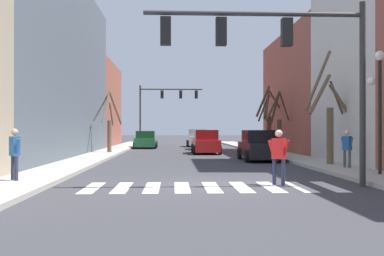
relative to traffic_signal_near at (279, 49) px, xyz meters
The scene contains 20 objects.
ground_plane 4.69m from the traffic_signal_near, 165.97° to the left, with size 240.00×240.00×0.00m, color #38383D.
sidewalk_left 8.96m from the traffic_signal_near, behind, with size 2.09×90.00×0.15m.
building_row_left 19.83m from the traffic_signal_near, 127.23° to the left, with size 6.00×42.67×12.17m.
building_row_right 13.15m from the traffic_signal_near, 52.83° to the left, with size 6.00×32.06×13.74m.
crosswalk_stripes 4.66m from the traffic_signal_near, behind, with size 7.65×2.60×0.01m.
traffic_signal_near is the anchor object (origin of this frame).
traffic_signal_far 34.16m from the traffic_signal_near, 97.10° to the left, with size 6.65×0.28×6.38m.
street_lamp_right_corner 4.89m from the traffic_signal_near, 28.89° to the left, with size 0.95×0.36×4.43m.
car_parked_right_mid 29.12m from the traffic_signal_near, 101.42° to the left, with size 2.09×4.28×1.60m.
car_parked_right_near 19.30m from the traffic_signal_near, 92.48° to the left, with size 2.00×4.59×1.71m.
car_parked_left_far 12.15m from the traffic_signal_near, 81.82° to the left, with size 2.09×4.34×1.71m.
car_at_intersection 32.31m from the traffic_signal_near, 91.24° to the left, with size 2.17×4.18×1.75m.
car_parked_left_mid 25.86m from the traffic_signal_near, 91.13° to the left, with size 1.98×4.57×1.66m.
pedestrian_crossing_street 8.80m from the traffic_signal_near, behind, with size 0.53×0.58×1.63m.
pedestrian_on_right_sidewalk 7.19m from the traffic_signal_near, 50.94° to the left, with size 0.35×0.64×1.56m.
pedestrian_near_right_corner 3.21m from the traffic_signal_near, 77.39° to the left, with size 0.65×0.53×1.74m.
street_tree_right_far 20.04m from the traffic_signal_near, 112.68° to the left, with size 1.97×2.35×4.36m.
street_tree_left_far 8.30m from the traffic_signal_near, 60.43° to the left, with size 2.31×1.45×5.27m.
street_tree_right_near 17.45m from the traffic_signal_near, 76.80° to the left, with size 1.86×1.28×4.22m.
street_tree_left_mid 20.42m from the traffic_signal_near, 78.81° to the left, with size 2.66×2.12×4.89m.
Camera 1 is at (-1.18, -13.96, 1.75)m, focal length 42.00 mm.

